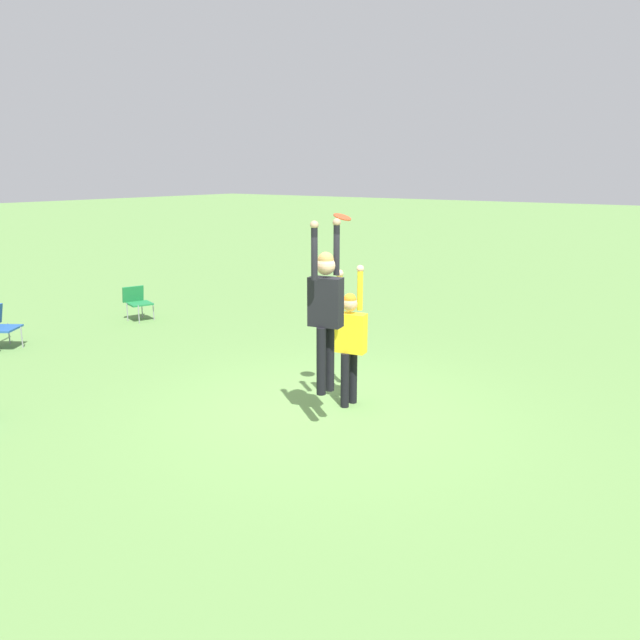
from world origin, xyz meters
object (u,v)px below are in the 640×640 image
at_px(person_jumping, 326,303).
at_px(frisbee, 342,217).
at_px(camping_chair_0, 137,300).
at_px(person_defending, 349,334).

xyz_separation_m(person_jumping, frisbee, (0.60, 0.16, 1.02)).
bearing_deg(camping_chair_0, frisbee, 93.46).
bearing_deg(camping_chair_0, person_defending, 95.21).
relative_size(frisbee, camping_chair_0, 0.32).
distance_m(person_defending, camping_chair_0, 6.90).
distance_m(person_jumping, camping_chair_0, 7.37).
relative_size(person_jumping, camping_chair_0, 2.94).
xyz_separation_m(person_defending, camping_chair_0, (1.53, 6.70, -0.59)).
height_order(frisbee, camping_chair_0, frisbee).
relative_size(person_jumping, person_defending, 1.12).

